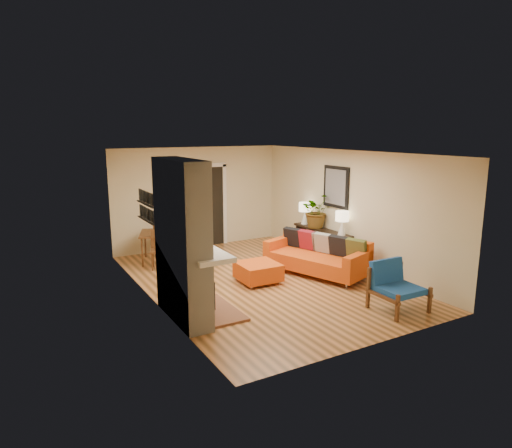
# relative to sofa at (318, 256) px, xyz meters

# --- Properties ---
(room_shell) EXTENTS (6.50, 6.50, 6.50)m
(room_shell) POSITION_rel_sofa_xyz_m (-0.73, 2.79, 0.86)
(room_shell) COLOR tan
(room_shell) RESTS_ON ground
(fireplace) EXTENTS (1.09, 1.68, 2.60)m
(fireplace) POSITION_rel_sofa_xyz_m (-3.34, -0.84, 0.86)
(fireplace) COLOR white
(fireplace) RESTS_ON ground
(sofa) EXTENTS (1.60, 2.38, 0.86)m
(sofa) POSITION_rel_sofa_xyz_m (0.00, 0.00, 0.00)
(sofa) COLOR silver
(sofa) RESTS_ON ground
(ottoman) EXTENTS (0.80, 0.80, 0.40)m
(ottoman) POSITION_rel_sofa_xyz_m (-1.43, 0.11, -0.15)
(ottoman) COLOR silver
(ottoman) RESTS_ON ground
(blue_chair) EXTENTS (0.81, 0.80, 0.83)m
(blue_chair) POSITION_rel_sofa_xyz_m (-0.08, -2.24, 0.07)
(blue_chair) COLOR brown
(blue_chair) RESTS_ON ground
(dining_table) EXTENTS (1.05, 1.60, 0.85)m
(dining_table) POSITION_rel_sofa_xyz_m (-2.72, 2.57, 0.18)
(dining_table) COLOR brown
(dining_table) RESTS_ON ground
(console_table) EXTENTS (0.34, 1.85, 0.72)m
(console_table) POSITION_rel_sofa_xyz_m (0.73, 0.83, 0.20)
(console_table) COLOR black
(console_table) RESTS_ON ground
(lamp_near) EXTENTS (0.30, 0.30, 0.54)m
(lamp_near) POSITION_rel_sofa_xyz_m (0.73, 0.13, 0.68)
(lamp_near) COLOR white
(lamp_near) RESTS_ON console_table
(lamp_far) EXTENTS (0.30, 0.30, 0.54)m
(lamp_far) POSITION_rel_sofa_xyz_m (0.73, 1.54, 0.68)
(lamp_far) COLOR white
(lamp_far) RESTS_ON console_table
(houseplant) EXTENTS (0.76, 0.67, 0.83)m
(houseplant) POSITION_rel_sofa_xyz_m (0.72, 1.05, 0.76)
(houseplant) COLOR #1E5919
(houseplant) RESTS_ON console_table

